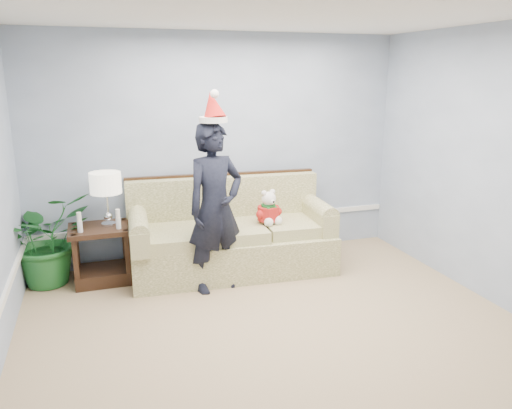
{
  "coord_description": "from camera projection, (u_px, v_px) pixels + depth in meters",
  "views": [
    {
      "loc": [
        -1.43,
        -3.3,
        2.24
      ],
      "look_at": [
        0.15,
        1.55,
        0.88
      ],
      "focal_mm": 35.0,
      "sensor_mm": 36.0,
      "label": 1
    }
  ],
  "objects": [
    {
      "name": "wainscot_trim",
      "position": [
        133.0,
        270.0,
        4.65
      ],
      "size": [
        4.49,
        4.99,
        0.06
      ],
      "color": "white",
      "rests_on": "room_shell"
    },
    {
      "name": "table_lamp",
      "position": [
        106.0,
        185.0,
        5.3
      ],
      "size": [
        0.33,
        0.33,
        0.59
      ],
      "color": "silver",
      "rests_on": "side_table"
    },
    {
      "name": "houseplant",
      "position": [
        47.0,
        239.0,
        5.36
      ],
      "size": [
        1.18,
        1.13,
        1.0
      ],
      "primitive_type": "imported",
      "rotation": [
        0.0,
        0.0,
        0.53
      ],
      "color": "#1C6026",
      "rests_on": "room_shell"
    },
    {
      "name": "santa_hat",
      "position": [
        213.0,
        108.0,
        4.89
      ],
      "size": [
        0.36,
        0.38,
        0.33
      ],
      "rotation": [
        0.0,
        0.0,
        0.34
      ],
      "color": "white",
      "rests_on": "man"
    },
    {
      "name": "man",
      "position": [
        215.0,
        208.0,
        5.13
      ],
      "size": [
        0.75,
        0.61,
        1.77
      ],
      "primitive_type": "imported",
      "rotation": [
        0.0,
        0.0,
        0.34
      ],
      "color": "black",
      "rests_on": "room_shell"
    },
    {
      "name": "candle_pair",
      "position": [
        99.0,
        221.0,
        5.22
      ],
      "size": [
        0.44,
        0.05,
        0.22
      ],
      "color": "silver",
      "rests_on": "side_table"
    },
    {
      "name": "room_shell",
      "position": [
        302.0,
        196.0,
        3.69
      ],
      "size": [
        4.54,
        5.04,
        2.74
      ],
      "color": "tan",
      "rests_on": "ground"
    },
    {
      "name": "teddy_bear",
      "position": [
        269.0,
        211.0,
        5.68
      ],
      "size": [
        0.3,
        0.31,
        0.4
      ],
      "rotation": [
        0.0,
        0.0,
        0.24
      ],
      "color": "white",
      "rests_on": "sofa"
    },
    {
      "name": "side_table",
      "position": [
        102.0,
        260.0,
        5.47
      ],
      "size": [
        0.65,
        0.55,
        0.63
      ],
      "rotation": [
        0.0,
        0.0,
        0.01
      ],
      "color": "#331E12",
      "rests_on": "room_shell"
    },
    {
      "name": "sofa",
      "position": [
        231.0,
        237.0,
        5.8
      ],
      "size": [
        2.34,
        1.11,
        1.07
      ],
      "rotation": [
        0.0,
        0.0,
        -0.06
      ],
      "color": "brown",
      "rests_on": "room_shell"
    }
  ]
}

